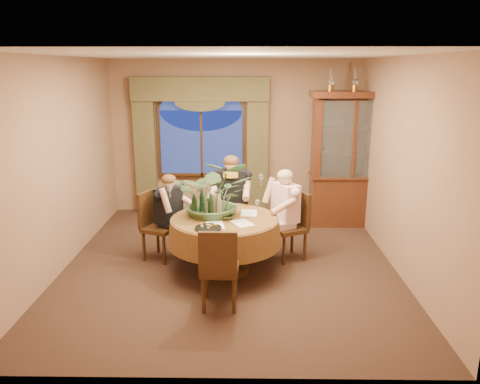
{
  "coord_description": "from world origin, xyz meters",
  "views": [
    {
      "loc": [
        0.23,
        -6.06,
        2.66
      ],
      "look_at": [
        0.15,
        -0.25,
        1.1
      ],
      "focal_mm": 35.0,
      "sensor_mm": 36.0,
      "label": 1
    }
  ],
  "objects_px": {
    "centerpiece_plant": "(215,167)",
    "wine_bottle_2": "(202,201)",
    "chair_back_right": "(233,215)",
    "wine_bottle_3": "(211,206)",
    "china_cabinet": "(350,160)",
    "chair_front_left": "(220,267)",
    "oil_lamp_right": "(380,80)",
    "person_pink": "(285,214)",
    "person_back": "(169,216)",
    "chair_back": "(160,226)",
    "wine_bottle_0": "(194,206)",
    "person_scarf": "(231,201)",
    "wine_bottle_1": "(195,202)",
    "oil_lamp_left": "(331,80)",
    "dining_table": "(225,245)",
    "oil_lamp_center": "(355,80)",
    "wine_bottle_4": "(208,204)",
    "olive_bowl": "(227,217)",
    "chair_right": "(289,227)",
    "stoneware_vase": "(217,204)"
  },
  "relations": [
    {
      "from": "chair_back_right",
      "to": "wine_bottle_3",
      "type": "distance_m",
      "value": 1.13
    },
    {
      "from": "chair_right",
      "to": "wine_bottle_0",
      "type": "distance_m",
      "value": 1.42
    },
    {
      "from": "chair_front_left",
      "to": "wine_bottle_2",
      "type": "distance_m",
      "value": 1.27
    },
    {
      "from": "oil_lamp_left",
      "to": "olive_bowl",
      "type": "height_order",
      "value": "oil_lamp_left"
    },
    {
      "from": "china_cabinet",
      "to": "chair_front_left",
      "type": "xyz_separation_m",
      "value": [
        -2.05,
        -2.95,
        -0.66
      ]
    },
    {
      "from": "oil_lamp_left",
      "to": "chair_front_left",
      "type": "xyz_separation_m",
      "value": [
        -1.66,
        -2.95,
        -1.96
      ]
    },
    {
      "from": "chair_front_left",
      "to": "wine_bottle_4",
      "type": "bearing_deg",
      "value": 102.22
    },
    {
      "from": "china_cabinet",
      "to": "wine_bottle_1",
      "type": "relative_size",
      "value": 6.89
    },
    {
      "from": "oil_lamp_center",
      "to": "dining_table",
      "type": "bearing_deg",
      "value": -135.53
    },
    {
      "from": "person_scarf",
      "to": "wine_bottle_2",
      "type": "relative_size",
      "value": 4.26
    },
    {
      "from": "china_cabinet",
      "to": "olive_bowl",
      "type": "xyz_separation_m",
      "value": [
        -2.01,
        -2.05,
        -0.36
      ]
    },
    {
      "from": "chair_back",
      "to": "wine_bottle_0",
      "type": "distance_m",
      "value": 0.83
    },
    {
      "from": "chair_front_left",
      "to": "olive_bowl",
      "type": "bearing_deg",
      "value": 88.08
    },
    {
      "from": "person_back",
      "to": "wine_bottle_3",
      "type": "relative_size",
      "value": 3.7
    },
    {
      "from": "centerpiece_plant",
      "to": "olive_bowl",
      "type": "height_order",
      "value": "centerpiece_plant"
    },
    {
      "from": "stoneware_vase",
      "to": "chair_back",
      "type": "bearing_deg",
      "value": 163.17
    },
    {
      "from": "china_cabinet",
      "to": "wine_bottle_2",
      "type": "xyz_separation_m",
      "value": [
        -2.35,
        -1.79,
        -0.22
      ]
    },
    {
      "from": "oil_lamp_right",
      "to": "china_cabinet",
      "type": "bearing_deg",
      "value": 180.0
    },
    {
      "from": "chair_right",
      "to": "chair_back_right",
      "type": "distance_m",
      "value": 0.97
    },
    {
      "from": "chair_back_right",
      "to": "wine_bottle_3",
      "type": "bearing_deg",
      "value": 80.22
    },
    {
      "from": "china_cabinet",
      "to": "wine_bottle_3",
      "type": "distance_m",
      "value": 3.01
    },
    {
      "from": "stoneware_vase",
      "to": "china_cabinet",
      "type": "bearing_deg",
      "value": 40.38
    },
    {
      "from": "person_back",
      "to": "olive_bowl",
      "type": "distance_m",
      "value": 1.02
    },
    {
      "from": "person_scarf",
      "to": "centerpiece_plant",
      "type": "height_order",
      "value": "centerpiece_plant"
    },
    {
      "from": "oil_lamp_center",
      "to": "chair_right",
      "type": "relative_size",
      "value": 0.35
    },
    {
      "from": "oil_lamp_right",
      "to": "chair_right",
      "type": "relative_size",
      "value": 0.35
    },
    {
      "from": "chair_back",
      "to": "wine_bottle_2",
      "type": "xyz_separation_m",
      "value": [
        0.62,
        -0.21,
        0.44
      ]
    },
    {
      "from": "chair_front_left",
      "to": "olive_bowl",
      "type": "xyz_separation_m",
      "value": [
        0.05,
        0.89,
        0.3
      ]
    },
    {
      "from": "chair_front_left",
      "to": "person_scarf",
      "type": "height_order",
      "value": "person_scarf"
    },
    {
      "from": "dining_table",
      "to": "oil_lamp_center",
      "type": "distance_m",
      "value": 3.53
    },
    {
      "from": "wine_bottle_3",
      "to": "centerpiece_plant",
      "type": "bearing_deg",
      "value": 77.29
    },
    {
      "from": "wine_bottle_4",
      "to": "wine_bottle_1",
      "type": "bearing_deg",
      "value": 158.43
    },
    {
      "from": "chair_front_left",
      "to": "stoneware_vase",
      "type": "xyz_separation_m",
      "value": [
        -0.1,
        1.12,
        0.41
      ]
    },
    {
      "from": "centerpiece_plant",
      "to": "wine_bottle_2",
      "type": "relative_size",
      "value": 3.47
    },
    {
      "from": "oil_lamp_right",
      "to": "person_pink",
      "type": "bearing_deg",
      "value": -136.67
    },
    {
      "from": "person_scarf",
      "to": "wine_bottle_1",
      "type": "relative_size",
      "value": 4.26
    },
    {
      "from": "stoneware_vase",
      "to": "wine_bottle_2",
      "type": "height_order",
      "value": "wine_bottle_2"
    },
    {
      "from": "dining_table",
      "to": "china_cabinet",
      "type": "relative_size",
      "value": 0.66
    },
    {
      "from": "centerpiece_plant",
      "to": "wine_bottle_4",
      "type": "xyz_separation_m",
      "value": [
        -0.08,
        -0.1,
        -0.48
      ]
    },
    {
      "from": "oil_lamp_center",
      "to": "stoneware_vase",
      "type": "xyz_separation_m",
      "value": [
        -2.15,
        -1.83,
        -1.56
      ]
    },
    {
      "from": "person_back",
      "to": "wine_bottle_4",
      "type": "height_order",
      "value": "person_back"
    },
    {
      "from": "chair_front_left",
      "to": "person_back",
      "type": "relative_size",
      "value": 0.79
    },
    {
      "from": "chair_front_left",
      "to": "wine_bottle_3",
      "type": "relative_size",
      "value": 2.91
    },
    {
      "from": "chair_front_left",
      "to": "wine_bottle_1",
      "type": "height_order",
      "value": "wine_bottle_1"
    },
    {
      "from": "dining_table",
      "to": "person_pink",
      "type": "xyz_separation_m",
      "value": [
        0.83,
        0.49,
        0.27
      ]
    },
    {
      "from": "oil_lamp_left",
      "to": "oil_lamp_center",
      "type": "distance_m",
      "value": 0.4
    },
    {
      "from": "centerpiece_plant",
      "to": "wine_bottle_3",
      "type": "relative_size",
      "value": 3.47
    },
    {
      "from": "person_pink",
      "to": "stoneware_vase",
      "type": "distance_m",
      "value": 1.03
    },
    {
      "from": "wine_bottle_1",
      "to": "wine_bottle_4",
      "type": "height_order",
      "value": "same"
    },
    {
      "from": "oil_lamp_right",
      "to": "wine_bottle_4",
      "type": "relative_size",
      "value": 1.03
    }
  ]
}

